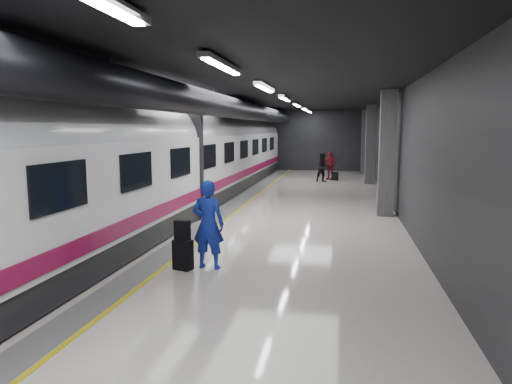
{
  "coord_description": "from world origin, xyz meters",
  "views": [
    {
      "loc": [
        2.97,
        -15.01,
        3.13
      ],
      "look_at": [
        0.45,
        -1.66,
        1.25
      ],
      "focal_mm": 32.0,
      "sensor_mm": 36.0,
      "label": 1
    }
  ],
  "objects": [
    {
      "name": "traveler_far_a",
      "position": [
        1.87,
        12.3,
        0.89
      ],
      "size": [
        1.06,
        0.96,
        1.78
      ],
      "primitive_type": "imported",
      "rotation": [
        0.0,
        0.0,
        0.4
      ],
      "color": "black",
      "rests_on": "ground"
    },
    {
      "name": "train",
      "position": [
        -3.25,
        -0.0,
        2.07
      ],
      "size": [
        3.05,
        38.0,
        4.05
      ],
      "color": "black",
      "rests_on": "ground"
    },
    {
      "name": "traveler_main",
      "position": [
        0.06,
        -5.35,
        1.01
      ],
      "size": [
        0.77,
        0.53,
        2.02
      ],
      "primitive_type": "imported",
      "rotation": [
        0.0,
        0.0,
        3.08
      ],
      "color": "#1A2CCA",
      "rests_on": "ground"
    },
    {
      "name": "suitcase_far",
      "position": [
        2.57,
        13.39,
        0.25
      ],
      "size": [
        0.41,
        0.35,
        0.51
      ],
      "primitive_type": "cube",
      "rotation": [
        0.0,
        0.0,
        -0.43
      ],
      "color": "black",
      "rests_on": "ground"
    },
    {
      "name": "ground",
      "position": [
        0.0,
        0.0,
        0.0
      ],
      "size": [
        40.0,
        40.0,
        0.0
      ],
      "primitive_type": "plane",
      "color": "silver",
      "rests_on": "ground"
    },
    {
      "name": "suitcase_main",
      "position": [
        -0.48,
        -5.56,
        0.34
      ],
      "size": [
        0.47,
        0.38,
        0.68
      ],
      "primitive_type": "cube",
      "rotation": [
        0.0,
        0.0,
        -0.31
      ],
      "color": "black",
      "rests_on": "ground"
    },
    {
      "name": "traveler_far_b",
      "position": [
        2.24,
        13.77,
        0.88
      ],
      "size": [
        1.11,
        0.87,
        1.76
      ],
      "primitive_type": "imported",
      "rotation": [
        0.0,
        0.0,
        -0.5
      ],
      "color": "maroon",
      "rests_on": "ground"
    },
    {
      "name": "platform_hall",
      "position": [
        -0.29,
        0.96,
        3.54
      ],
      "size": [
        10.02,
        40.02,
        4.51
      ],
      "color": "black",
      "rests_on": "ground"
    },
    {
      "name": "shoulder_bag",
      "position": [
        -0.49,
        -5.53,
        0.9
      ],
      "size": [
        0.36,
        0.22,
        0.45
      ],
      "primitive_type": "cube",
      "rotation": [
        0.0,
        0.0,
        -0.13
      ],
      "color": "black",
      "rests_on": "suitcase_main"
    }
  ]
}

